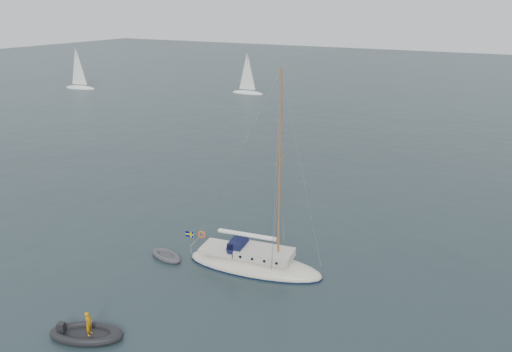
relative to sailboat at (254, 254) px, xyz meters
The scene contains 6 objects.
ground 1.60m from the sailboat, 94.28° to the left, with size 300.00×300.00×0.00m, color black.
sailboat is the anchor object (origin of this frame).
dinghy 5.69m from the sailboat, 163.98° to the right, with size 2.43×1.10×0.35m.
rib 10.35m from the sailboat, 111.75° to the right, with size 3.60×1.63×1.41m.
distant_yacht_a 73.79m from the sailboat, 145.02° to the left, with size 6.28×3.35×8.32m.
distant_yacht_c 60.83m from the sailboat, 120.17° to the left, with size 5.92×3.15×7.84m.
Camera 1 is at (12.91, -24.40, 15.04)m, focal length 35.00 mm.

